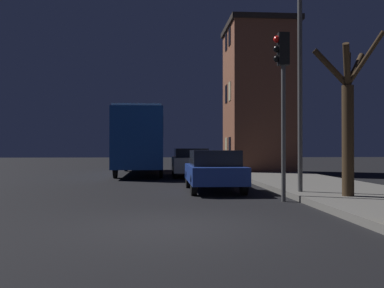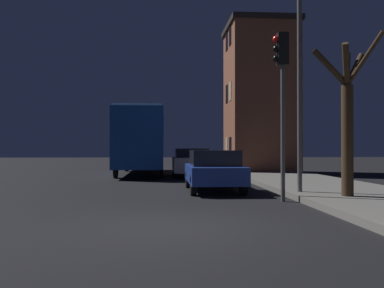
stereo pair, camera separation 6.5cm
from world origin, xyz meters
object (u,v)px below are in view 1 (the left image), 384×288
streetlamp (287,33)px  car_mid_lane (190,162)px  bus (141,137)px  traffic_light (282,81)px  bare_tree (348,115)px  car_near_lane (214,170)px

streetlamp → car_mid_lane: bearing=103.1°
bus → traffic_light: bearing=-70.8°
bus → car_mid_lane: size_ratio=2.17×
traffic_light → bare_tree: bearing=-8.1°
streetlamp → car_mid_lane: (-2.24, 9.63, -4.19)m
streetlamp → bus: streetlamp is taller
bare_tree → car_near_lane: size_ratio=1.07×
bare_tree → bus: bare_tree is taller
streetlamp → traffic_light: streetlamp is taller
car_mid_lane → bus: bearing=139.4°
car_mid_lane → car_near_lane: bearing=-87.9°
streetlamp → traffic_light: 1.92m
bare_tree → streetlamp: bearing=138.5°
traffic_light → bus: traffic_light is taller
traffic_light → bus: bearing=109.2°
traffic_light → car_near_lane: bearing=117.8°
bus → car_near_lane: 10.43m
streetlamp → bus: size_ratio=0.68×
traffic_light → car_near_lane: traffic_light is taller
streetlamp → bare_tree: streetlamp is taller
traffic_light → car_near_lane: (-1.55, 2.93, -2.60)m
streetlamp → bus: bearing=112.4°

